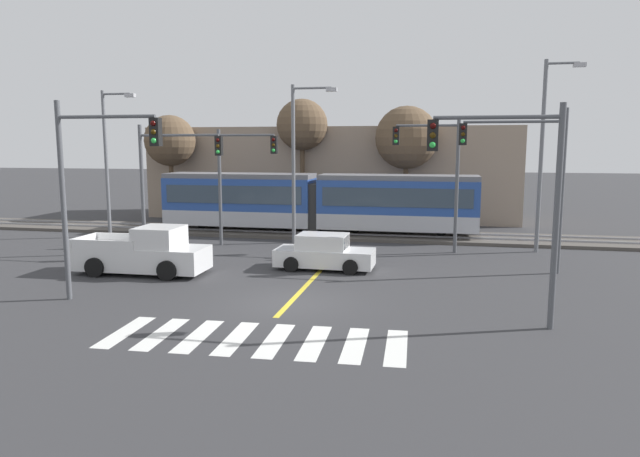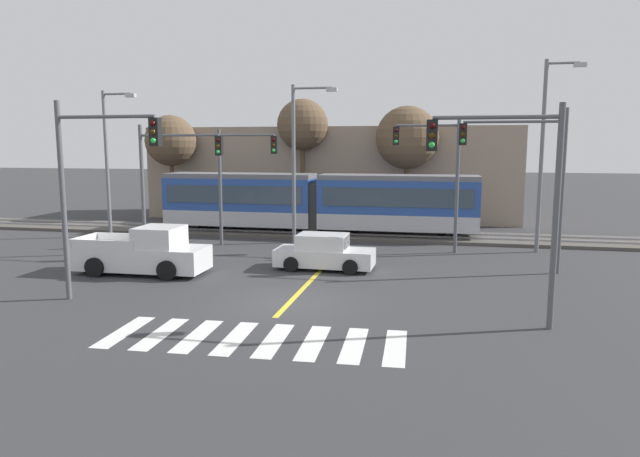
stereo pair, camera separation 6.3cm
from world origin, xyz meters
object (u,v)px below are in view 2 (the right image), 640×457
at_px(traffic_light_near_right, 513,181).
at_px(bare_tree_west, 303,125).
at_px(traffic_light_mid_right, 528,166).
at_px(street_lamp_west, 109,155).
at_px(sedan_crossing, 324,253).
at_px(bare_tree_east, 407,138).
at_px(street_lamp_east, 545,147).
at_px(street_lamp_centre, 298,154).
at_px(light_rail_tram, 317,201).
at_px(traffic_light_mid_left, 169,170).
at_px(traffic_light_near_left, 92,173).
at_px(traffic_light_far_right, 436,165).
at_px(bare_tree_far_west, 171,141).
at_px(pickup_truck, 145,253).
at_px(traffic_light_far_left, 239,169).

xyz_separation_m(traffic_light_near_right, bare_tree_west, (-11.24, 21.11, 2.34)).
relative_size(traffic_light_mid_right, street_lamp_west, 0.81).
height_order(sedan_crossing, traffic_light_near_right, traffic_light_near_right).
height_order(traffic_light_near_right, bare_tree_east, bare_tree_east).
relative_size(street_lamp_east, bare_tree_east, 1.20).
xyz_separation_m(sedan_crossing, street_lamp_centre, (-2.70, 6.20, 4.13)).
relative_size(light_rail_tram, bare_tree_east, 2.37).
bearing_deg(traffic_light_mid_left, traffic_light_mid_right, -2.16).
relative_size(traffic_light_near_right, street_lamp_west, 0.77).
height_order(light_rail_tram, traffic_light_mid_left, traffic_light_mid_left).
bearing_deg(bare_tree_west, street_lamp_centre, -78.15).
distance_m(traffic_light_near_left, street_lamp_centre, 13.35).
height_order(sedan_crossing, traffic_light_mid_right, traffic_light_mid_right).
relative_size(sedan_crossing, traffic_light_near_right, 0.66).
relative_size(light_rail_tram, traffic_light_mid_left, 2.96).
distance_m(street_lamp_centre, street_lamp_east, 12.44).
height_order(traffic_light_mid_left, street_lamp_east, street_lamp_east).
height_order(traffic_light_mid_right, bare_tree_east, bare_tree_east).
bearing_deg(traffic_light_far_right, bare_tree_far_west, 154.76).
bearing_deg(traffic_light_mid_right, street_lamp_east, 73.66).
relative_size(street_lamp_west, street_lamp_east, 0.89).
height_order(traffic_light_near_left, street_lamp_west, street_lamp_west).
bearing_deg(traffic_light_far_right, bare_tree_west, 133.54).
xyz_separation_m(traffic_light_mid_left, street_lamp_east, (17.69, 4.32, 1.09)).
distance_m(traffic_light_mid_right, street_lamp_west, 22.57).
bearing_deg(bare_tree_east, bare_tree_west, 176.26).
bearing_deg(traffic_light_near_right, bare_tree_east, 101.46).
bearing_deg(street_lamp_centre, traffic_light_far_right, -9.33).
xyz_separation_m(pickup_truck, traffic_light_near_left, (0.58, -4.22, 3.54)).
xyz_separation_m(pickup_truck, traffic_light_near_right, (13.91, -4.25, 3.42)).
relative_size(sedan_crossing, traffic_light_mid_right, 0.62).
bearing_deg(street_lamp_west, traffic_light_mid_right, -12.54).
bearing_deg(street_lamp_centre, bare_tree_far_west, 146.01).
xyz_separation_m(sedan_crossing, bare_tree_east, (2.61, 14.04, 5.05)).
relative_size(traffic_light_near_left, street_lamp_east, 0.72).
relative_size(traffic_light_far_left, street_lamp_east, 0.65).
height_order(light_rail_tram, bare_tree_east, bare_tree_east).
height_order(traffic_light_near_right, bare_tree_west, bare_tree_west).
relative_size(light_rail_tram, bare_tree_west, 2.20).
distance_m(traffic_light_mid_left, street_lamp_west, 7.22).
distance_m(bare_tree_far_west, bare_tree_west, 9.37).
xyz_separation_m(traffic_light_near_left, street_lamp_east, (16.27, 12.61, 0.83)).
xyz_separation_m(traffic_light_mid_right, street_lamp_east, (1.44, 4.93, 0.78)).
height_order(traffic_light_near_right, bare_tree_far_west, bare_tree_far_west).
distance_m(sedan_crossing, bare_tree_far_west, 19.93).
xyz_separation_m(pickup_truck, street_lamp_east, (16.85, 8.39, 4.38)).
bearing_deg(light_rail_tram, traffic_light_far_right, -30.97).
height_order(light_rail_tram, traffic_light_far_left, traffic_light_far_left).
distance_m(light_rail_tram, street_lamp_centre, 4.06).
relative_size(traffic_light_near_right, bare_tree_east, 0.83).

